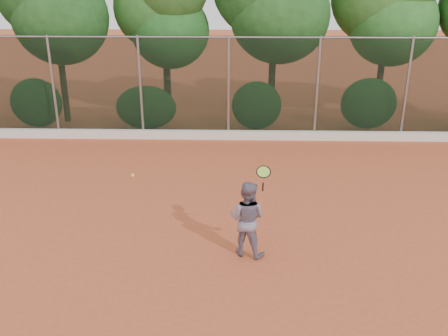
{
  "coord_description": "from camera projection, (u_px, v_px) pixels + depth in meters",
  "views": [
    {
      "loc": [
        0.27,
        -9.7,
        5.56
      ],
      "look_at": [
        0.0,
        1.0,
        1.25
      ],
      "focal_mm": 40.0,
      "sensor_mm": 36.0,
      "label": 1
    }
  ],
  "objects": [
    {
      "name": "foliage_backdrop",
      "position": [
        214.0,
        3.0,
        17.78
      ],
      "size": [
        23.7,
        3.63,
        7.55
      ],
      "color": "#422E19",
      "rests_on": "ground"
    },
    {
      "name": "tennis_player",
      "position": [
        247.0,
        219.0,
        10.15
      ],
      "size": [
        0.95,
        0.85,
        1.63
      ],
      "primitive_type": "imported",
      "rotation": [
        0.0,
        0.0,
        2.79
      ],
      "color": "slate",
      "rests_on": "ground"
    },
    {
      "name": "tennis_racket",
      "position": [
        263.0,
        174.0,
        9.75
      ],
      "size": [
        0.3,
        0.29,
        0.58
      ],
      "color": "black",
      "rests_on": "ground"
    },
    {
      "name": "chainlink_fence",
      "position": [
        228.0,
        85.0,
        16.88
      ],
      "size": [
        24.09,
        0.09,
        3.5
      ],
      "color": "black",
      "rests_on": "ground"
    },
    {
      "name": "tennis_ball_in_flight",
      "position": [
        133.0,
        175.0,
        9.85
      ],
      "size": [
        0.07,
        0.07,
        0.07
      ],
      "color": "yellow",
      "rests_on": "ground"
    },
    {
      "name": "concrete_curb",
      "position": [
        228.0,
        135.0,
        17.35
      ],
      "size": [
        24.0,
        0.2,
        0.3
      ],
      "primitive_type": "cube",
      "color": "silver",
      "rests_on": "ground"
    },
    {
      "name": "ground",
      "position": [
        223.0,
        237.0,
        11.08
      ],
      "size": [
        80.0,
        80.0,
        0.0
      ],
      "primitive_type": "plane",
      "color": "#C3532E",
      "rests_on": "ground"
    }
  ]
}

